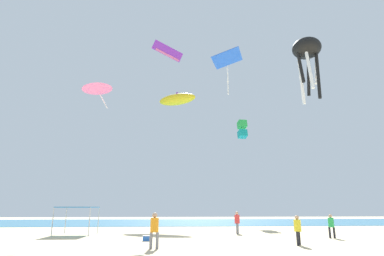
{
  "coord_description": "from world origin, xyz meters",
  "views": [
    {
      "loc": [
        -1.08,
        -21.87,
        2.15
      ],
      "look_at": [
        1.11,
        8.98,
        10.09
      ],
      "focal_mm": 29.09,
      "sensor_mm": 36.0,
      "label": 1
    }
  ],
  "objects_px": {
    "person_central": "(331,224)",
    "kite_octopus_black": "(307,51)",
    "canopy_tent": "(78,208)",
    "kite_delta_pink": "(97,87)",
    "person_near_tent": "(154,227)",
    "cooler_box": "(147,238)",
    "person_rightmost": "(298,228)",
    "kite_parafoil_purple": "(167,51)",
    "person_leftmost": "(237,221)",
    "kite_inflatable_yellow": "(177,99)",
    "kite_diamond_blue": "(227,60)",
    "kite_box_green": "(242,129)"
  },
  "relations": [
    {
      "from": "person_central",
      "to": "kite_octopus_black",
      "type": "relative_size",
      "value": 0.25
    },
    {
      "from": "canopy_tent",
      "to": "kite_delta_pink",
      "type": "height_order",
      "value": "kite_delta_pink"
    },
    {
      "from": "person_near_tent",
      "to": "cooler_box",
      "type": "bearing_deg",
      "value": -77.41
    },
    {
      "from": "canopy_tent",
      "to": "person_rightmost",
      "type": "distance_m",
      "value": 17.45
    },
    {
      "from": "person_rightmost",
      "to": "kite_octopus_black",
      "type": "bearing_deg",
      "value": 3.22
    },
    {
      "from": "person_central",
      "to": "kite_parafoil_purple",
      "type": "bearing_deg",
      "value": 149.86
    },
    {
      "from": "person_leftmost",
      "to": "kite_delta_pink",
      "type": "distance_m",
      "value": 17.55
    },
    {
      "from": "person_leftmost",
      "to": "kite_inflatable_yellow",
      "type": "bearing_deg",
      "value": 37.51
    },
    {
      "from": "person_rightmost",
      "to": "kite_delta_pink",
      "type": "relative_size",
      "value": 0.49
    },
    {
      "from": "person_rightmost",
      "to": "kite_inflatable_yellow",
      "type": "height_order",
      "value": "kite_inflatable_yellow"
    },
    {
      "from": "person_near_tent",
      "to": "kite_delta_pink",
      "type": "xyz_separation_m",
      "value": [
        -6.13,
        9.81,
        12.0
      ]
    },
    {
      "from": "cooler_box",
      "to": "canopy_tent",
      "type": "bearing_deg",
      "value": 139.45
    },
    {
      "from": "person_near_tent",
      "to": "kite_diamond_blue",
      "type": "height_order",
      "value": "kite_diamond_blue"
    },
    {
      "from": "kite_parafoil_purple",
      "to": "kite_octopus_black",
      "type": "bearing_deg",
      "value": -55.23
    },
    {
      "from": "canopy_tent",
      "to": "kite_parafoil_purple",
      "type": "relative_size",
      "value": 0.74
    },
    {
      "from": "canopy_tent",
      "to": "cooler_box",
      "type": "bearing_deg",
      "value": -40.55
    },
    {
      "from": "person_leftmost",
      "to": "kite_inflatable_yellow",
      "type": "height_order",
      "value": "kite_inflatable_yellow"
    },
    {
      "from": "canopy_tent",
      "to": "person_near_tent",
      "type": "xyz_separation_m",
      "value": [
        6.79,
        -9.44,
        -1.0
      ]
    },
    {
      "from": "kite_diamond_blue",
      "to": "kite_inflatable_yellow",
      "type": "height_order",
      "value": "kite_inflatable_yellow"
    },
    {
      "from": "person_leftmost",
      "to": "person_rightmost",
      "type": "xyz_separation_m",
      "value": [
        1.78,
        -8.67,
        -0.07
      ]
    },
    {
      "from": "person_near_tent",
      "to": "cooler_box",
      "type": "xyz_separation_m",
      "value": [
        -0.65,
        4.18,
        -0.93
      ]
    },
    {
      "from": "person_rightmost",
      "to": "kite_diamond_blue",
      "type": "bearing_deg",
      "value": 50.43
    },
    {
      "from": "cooler_box",
      "to": "person_near_tent",
      "type": "bearing_deg",
      "value": -81.18
    },
    {
      "from": "person_leftmost",
      "to": "kite_delta_pink",
      "type": "height_order",
      "value": "kite_delta_pink"
    },
    {
      "from": "kite_delta_pink",
      "to": "person_leftmost",
      "type": "bearing_deg",
      "value": 106.22
    },
    {
      "from": "cooler_box",
      "to": "kite_box_green",
      "type": "bearing_deg",
      "value": 61.47
    },
    {
      "from": "person_near_tent",
      "to": "kite_parafoil_purple",
      "type": "relative_size",
      "value": 0.43
    },
    {
      "from": "kite_box_green",
      "to": "kite_delta_pink",
      "type": "xyz_separation_m",
      "value": [
        -17.62,
        -16.7,
        -0.41
      ]
    },
    {
      "from": "canopy_tent",
      "to": "kite_diamond_blue",
      "type": "distance_m",
      "value": 19.43
    },
    {
      "from": "kite_diamond_blue",
      "to": "kite_octopus_black",
      "type": "bearing_deg",
      "value": 106.68
    },
    {
      "from": "person_near_tent",
      "to": "kite_inflatable_yellow",
      "type": "distance_m",
      "value": 33.78
    },
    {
      "from": "kite_box_green",
      "to": "canopy_tent",
      "type": "bearing_deg",
      "value": 36.47
    },
    {
      "from": "kite_octopus_black",
      "to": "kite_box_green",
      "type": "xyz_separation_m",
      "value": [
        -2.88,
        16.87,
        -3.9
      ]
    },
    {
      "from": "kite_inflatable_yellow",
      "to": "kite_box_green",
      "type": "distance_m",
      "value": 11.32
    },
    {
      "from": "canopy_tent",
      "to": "cooler_box",
      "type": "xyz_separation_m",
      "value": [
        6.14,
        -5.26,
        -1.94
      ]
    },
    {
      "from": "kite_octopus_black",
      "to": "person_central",
      "type": "bearing_deg",
      "value": 60.09
    },
    {
      "from": "canopy_tent",
      "to": "person_central",
      "type": "relative_size",
      "value": 1.91
    },
    {
      "from": "person_near_tent",
      "to": "person_leftmost",
      "type": "xyz_separation_m",
      "value": [
        6.64,
        9.62,
        -0.03
      ]
    },
    {
      "from": "person_rightmost",
      "to": "kite_parafoil_purple",
      "type": "relative_size",
      "value": 0.39
    },
    {
      "from": "kite_diamond_blue",
      "to": "kite_delta_pink",
      "type": "relative_size",
      "value": 1.22
    },
    {
      "from": "canopy_tent",
      "to": "kite_inflatable_yellow",
      "type": "distance_m",
      "value": 26.89
    },
    {
      "from": "person_near_tent",
      "to": "cooler_box",
      "type": "height_order",
      "value": "person_near_tent"
    },
    {
      "from": "person_central",
      "to": "kite_box_green",
      "type": "relative_size",
      "value": 0.62
    },
    {
      "from": "kite_delta_pink",
      "to": "person_rightmost",
      "type": "bearing_deg",
      "value": 75.72
    },
    {
      "from": "canopy_tent",
      "to": "kite_box_green",
      "type": "bearing_deg",
      "value": 43.04
    },
    {
      "from": "person_near_tent",
      "to": "person_leftmost",
      "type": "relative_size",
      "value": 1.03
    },
    {
      "from": "kite_inflatable_yellow",
      "to": "kite_box_green",
      "type": "xyz_separation_m",
      "value": [
        9.76,
        -2.2,
        -5.29
      ]
    },
    {
      "from": "kite_inflatable_yellow",
      "to": "person_near_tent",
      "type": "bearing_deg",
      "value": -66.02
    },
    {
      "from": "kite_inflatable_yellow",
      "to": "kite_octopus_black",
      "type": "height_order",
      "value": "kite_inflatable_yellow"
    },
    {
      "from": "kite_octopus_black",
      "to": "kite_parafoil_purple",
      "type": "bearing_deg",
      "value": -48.1
    }
  ]
}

